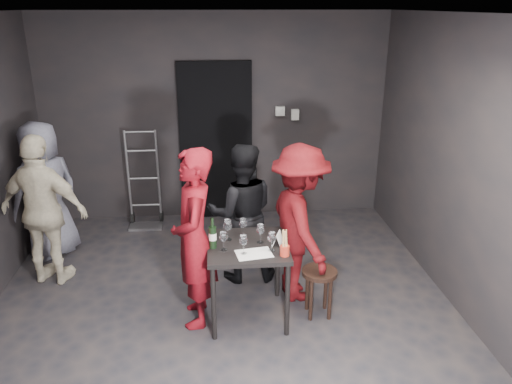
{
  "coord_description": "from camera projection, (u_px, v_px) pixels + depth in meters",
  "views": [
    {
      "loc": [
        -0.05,
        -3.99,
        2.77
      ],
      "look_at": [
        0.33,
        0.25,
        1.16
      ],
      "focal_mm": 35.0,
      "sensor_mm": 36.0,
      "label": 1
    }
  ],
  "objects": [
    {
      "name": "wine_glass_f",
      "position": [
        261.0,
        233.0,
        4.47
      ],
      "size": [
        0.08,
        0.08,
        0.2
      ],
      "primitive_type": null,
      "rotation": [
        0.0,
        0.0,
        0.03
      ],
      "color": "white",
      "rests_on": "tasting_table"
    },
    {
      "name": "tasting_table",
      "position": [
        248.0,
        254.0,
        4.5
      ],
      "size": [
        0.72,
        0.72,
        0.75
      ],
      "rotation": [
        0.0,
        0.0,
        -0.0
      ],
      "color": "black",
      "rests_on": "floor"
    },
    {
      "name": "wall_right",
      "position": [
        474.0,
        175.0,
        4.41
      ],
      "size": [
        0.04,
        5.0,
        2.7
      ],
      "primitive_type": "cube",
      "color": "black",
      "rests_on": "ground"
    },
    {
      "name": "ceiling",
      "position": [
        215.0,
        14.0,
        3.75
      ],
      "size": [
        4.5,
        5.0,
        0.02
      ],
      "primitive_type": "cube",
      "color": "silver",
      "rests_on": "ground"
    },
    {
      "name": "wine_glass_e",
      "position": [
        272.0,
        241.0,
        4.32
      ],
      "size": [
        0.08,
        0.08,
        0.2
      ],
      "primitive_type": null,
      "rotation": [
        0.0,
        0.0,
        0.1
      ],
      "color": "white",
      "rests_on": "tasting_table"
    },
    {
      "name": "breadstick_cup",
      "position": [
        285.0,
        243.0,
        4.23
      ],
      "size": [
        0.08,
        0.08,
        0.25
      ],
      "rotation": [
        0.0,
        0.0,
        -0.02
      ],
      "color": "#B22C1B",
      "rests_on": "tasting_table"
    },
    {
      "name": "woman_black",
      "position": [
        242.0,
        214.0,
        5.15
      ],
      "size": [
        0.71,
        0.39,
        1.47
      ],
      "primitive_type": "imported",
      "rotation": [
        0.0,
        0.0,
        3.14
      ],
      "color": "black",
      "rests_on": "floor"
    },
    {
      "name": "tasting_mat",
      "position": [
        254.0,
        254.0,
        4.3
      ],
      "size": [
        0.33,
        0.25,
        0.0
      ],
      "primitive_type": "cube",
      "rotation": [
        0.0,
        0.0,
        0.16
      ],
      "color": "white",
      "rests_on": "tasting_table"
    },
    {
      "name": "floor",
      "position": [
        223.0,
        317.0,
        4.7
      ],
      "size": [
        4.5,
        5.0,
        0.02
      ],
      "primitive_type": "cube",
      "color": "black",
      "rests_on": "ground"
    },
    {
      "name": "wine_glass_a",
      "position": [
        223.0,
        240.0,
        4.33
      ],
      "size": [
        0.09,
        0.09,
        0.19
      ],
      "primitive_type": null,
      "rotation": [
        0.0,
        0.0,
        -0.31
      ],
      "color": "white",
      "rests_on": "tasting_table"
    },
    {
      "name": "server_red",
      "position": [
        194.0,
        230.0,
        4.37
      ],
      "size": [
        0.47,
        0.68,
        1.82
      ],
      "primitive_type": "imported",
      "rotation": [
        0.0,
        0.0,
        -1.52
      ],
      "color": "maroon",
      "rests_on": "floor"
    },
    {
      "name": "wallbox_lower",
      "position": [
        295.0,
        115.0,
        6.58
      ],
      "size": [
        0.1,
        0.06,
        0.14
      ],
      "primitive_type": "cube",
      "color": "#B7B7B2",
      "rests_on": "wall_back"
    },
    {
      "name": "wall_back",
      "position": [
        215.0,
        119.0,
        6.55
      ],
      "size": [
        4.5,
        0.04,
        2.7
      ],
      "primitive_type": "cube",
      "color": "black",
      "rests_on": "ground"
    },
    {
      "name": "reserved_card",
      "position": [
        276.0,
        238.0,
        4.46
      ],
      "size": [
        0.13,
        0.16,
        0.11
      ],
      "primitive_type": null,
      "rotation": [
        0.0,
        0.0,
        -0.33
      ],
      "color": "white",
      "rests_on": "tasting_table"
    },
    {
      "name": "bystander_grey",
      "position": [
        45.0,
        187.0,
        5.61
      ],
      "size": [
        0.9,
        0.9,
        1.68
      ],
      "primitive_type": "imported",
      "rotation": [
        0.0,
        0.0,
        3.92
      ],
      "color": "slate",
      "rests_on": "floor"
    },
    {
      "name": "man_maroon",
      "position": [
        300.0,
        220.0,
        4.79
      ],
      "size": [
        0.7,
        1.14,
        1.64
      ],
      "primitive_type": "imported",
      "rotation": [
        0.0,
        0.0,
        1.78
      ],
      "color": "#50090D",
      "rests_on": "floor"
    },
    {
      "name": "wine_glass_b",
      "position": [
        228.0,
        229.0,
        4.52
      ],
      "size": [
        0.1,
        0.1,
        0.22
      ],
      "primitive_type": null,
      "rotation": [
        0.0,
        0.0,
        -0.29
      ],
      "color": "white",
      "rests_on": "tasting_table"
    },
    {
      "name": "hand_truck",
      "position": [
        146.0,
        209.0,
        6.59
      ],
      "size": [
        0.43,
        0.36,
        1.28
      ],
      "rotation": [
        0.0,
        0.0,
        -0.01
      ],
      "color": "#B2B2B7",
      "rests_on": "floor"
    },
    {
      "name": "wallbox_upper",
      "position": [
        280.0,
        111.0,
        6.54
      ],
      "size": [
        0.12,
        0.06,
        0.12
      ],
      "primitive_type": "cube",
      "color": "#B7B7B2",
      "rests_on": "wall_back"
    },
    {
      "name": "stool",
      "position": [
        319.0,
        280.0,
        4.62
      ],
      "size": [
        0.33,
        0.33,
        0.47
      ],
      "rotation": [
        0.0,
        0.0,
        0.28
      ],
      "color": "black",
      "rests_on": "floor"
    },
    {
      "name": "wine_bottle",
      "position": [
        213.0,
        236.0,
        4.37
      ],
      "size": [
        0.07,
        0.07,
        0.28
      ],
      "rotation": [
        0.0,
        0.0,
        -0.31
      ],
      "color": "black",
      "rests_on": "tasting_table"
    },
    {
      "name": "wine_glass_d",
      "position": [
        244.0,
        244.0,
        4.26
      ],
      "size": [
        0.09,
        0.09,
        0.2
      ],
      "primitive_type": null,
      "rotation": [
        0.0,
        0.0,
        0.33
      ],
      "color": "white",
      "rests_on": "tasting_table"
    },
    {
      "name": "wine_glass_c",
      "position": [
        243.0,
        227.0,
        4.59
      ],
      "size": [
        0.09,
        0.09,
        0.19
      ],
      "primitive_type": null,
      "rotation": [
        0.0,
        0.0,
        0.33
      ],
      "color": "white",
      "rests_on": "tasting_table"
    },
    {
      "name": "doorway",
      "position": [
        216.0,
        142.0,
        6.6
      ],
      "size": [
        0.95,
        0.1,
        2.1
      ],
      "primitive_type": "cube",
      "color": "black",
      "rests_on": "ground"
    },
    {
      "name": "bystander_cream",
      "position": [
        44.0,
        207.0,
        5.04
      ],
      "size": [
        1.09,
        0.73,
        1.69
      ],
      "primitive_type": "imported",
      "rotation": [
        0.0,
        0.0,
        2.86
      ],
      "color": "beige",
      "rests_on": "floor"
    }
  ]
}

